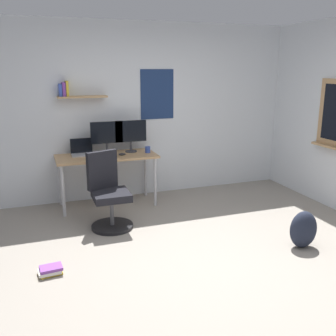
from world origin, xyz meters
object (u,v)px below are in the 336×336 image
Objects in this scene: backpack at (303,229)px; computer_mouse at (122,154)px; office_chair at (109,196)px; coffee_mug at (148,150)px; monitor_secondary at (131,134)px; monitor_primary at (107,135)px; keyboard at (102,156)px; desk at (107,161)px; laptop at (82,151)px; book_stack_on_floor at (50,270)px.

computer_mouse is at bearing 128.03° from backpack.
coffee_mug is at bearing 45.62° from office_chair.
monitor_primary is at bearing 180.00° from monitor_secondary.
keyboard is at bearing 132.67° from backpack.
monitor_primary is 0.62m from coffee_mug.
office_chair reaches higher than keyboard.
monitor_primary reaches higher than keyboard.
office_chair reaches higher than computer_mouse.
monitor_primary reaches higher than desk.
monitor_secondary is at bearing 122.56° from backpack.
laptop reaches higher than desk.
coffee_mug reaches higher than desk.
office_chair is at bearing 145.74° from backpack.
office_chair is at bearing 51.33° from book_stack_on_floor.
office_chair is 0.86m from computer_mouse.
laptop is 0.57m from computer_mouse.
desk is at bearing 159.94° from computer_mouse.
monitor_secondary is at bearing 14.34° from desk.
laptop reaches higher than coffee_mug.
desk is 0.36m from monitor_primary.
coffee_mug is at bearing 48.71° from book_stack_on_floor.
laptop is 0.67× the size of monitor_primary.
office_chair is at bearing -120.68° from monitor_secondary.
laptop reaches higher than computer_mouse.
monitor_secondary is 5.04× the size of coffee_mug.
monitor_secondary is 0.34m from coffee_mug.
keyboard is at bearing 63.29° from book_stack_on_floor.
desk is 15.26× the size of coffee_mug.
monitor_secondary is 0.55m from keyboard.
monitor_primary is 0.33m from keyboard.
monitor_secondary is 2.71m from backpack.
desk is 0.61m from coffee_mug.
keyboard is at bearing 84.75° from office_chair.
book_stack_on_floor is at bearing -117.13° from monitor_primary.
monitor_secondary is (0.52, 0.88, 0.61)m from office_chair.
keyboard reaches higher than desk.
computer_mouse is (0.53, -0.22, -0.04)m from laptop.
laptop reaches higher than book_stack_on_floor.
computer_mouse is at bearing -135.14° from monitor_secondary.
monitor_primary is 5.04× the size of coffee_mug.
coffee_mug is at bearing 119.79° from backpack.
monitor_primary reaches higher than backpack.
office_chair is 10.33× the size of coffee_mug.
keyboard is 2.78m from backpack.
computer_mouse is at bearing -172.73° from coffee_mug.
backpack is (1.57, -2.01, -0.55)m from computer_mouse.
monitor_primary is 1.25× the size of keyboard.
monitor_primary is 1.10× the size of backpack.
desk is 2.07m from book_stack_on_floor.
computer_mouse is 0.25× the size of backpack.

